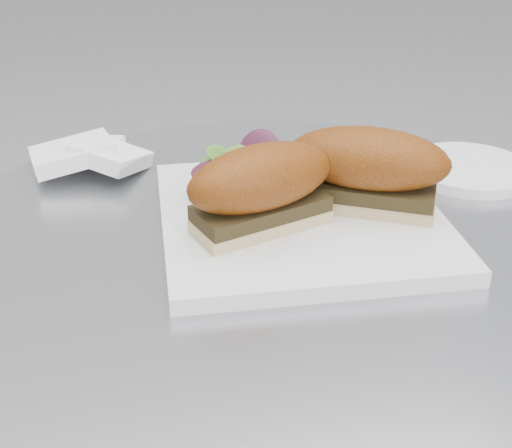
% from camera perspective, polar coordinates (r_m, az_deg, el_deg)
% --- Properties ---
extents(table, '(0.70, 0.70, 0.73)m').
position_cam_1_polar(table, '(0.81, 1.07, -17.42)').
color(table, '#A8AAAF').
rests_on(table, ground).
extents(plate, '(0.30, 0.30, 0.02)m').
position_cam_1_polar(plate, '(0.70, 3.58, 0.46)').
color(plate, white).
rests_on(plate, table).
extents(sandwich_left, '(0.16, 0.10, 0.08)m').
position_cam_1_polar(sandwich_left, '(0.64, 0.42, 3.03)').
color(sandwich_left, tan).
rests_on(sandwich_left, plate).
extents(sandwich_right, '(0.17, 0.14, 0.08)m').
position_cam_1_polar(sandwich_right, '(0.69, 8.93, 4.52)').
color(sandwich_right, tan).
rests_on(sandwich_right, plate).
extents(salad, '(0.12, 0.12, 0.05)m').
position_cam_1_polar(salad, '(0.74, -0.49, 5.06)').
color(salad, '#56872C').
rests_on(salad, plate).
extents(napkin, '(0.14, 0.14, 0.02)m').
position_cam_1_polar(napkin, '(0.83, -12.95, 4.69)').
color(napkin, white).
rests_on(napkin, table).
extents(saucer, '(0.14, 0.14, 0.01)m').
position_cam_1_polar(saucer, '(0.84, 16.67, 4.23)').
color(saucer, white).
rests_on(saucer, table).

